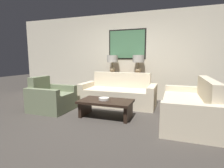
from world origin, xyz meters
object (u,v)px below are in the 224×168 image
table_lamp_left (112,61)px  couch_by_side (189,107)px  couch_by_back_wall (118,94)px  coffee_table (106,105)px  decorative_bowl (104,99)px  table_lamp_right (138,61)px  armchair_near_back_wall (51,99)px  console_table (125,87)px

table_lamp_left → couch_by_side: size_ratio=0.28×
table_lamp_left → couch_by_back_wall: table_lamp_left is taller
couch_by_back_wall → coffee_table: couch_by_back_wall is taller
couch_by_side → decorative_bowl: size_ratio=8.94×
table_lamp_right → armchair_near_back_wall: bearing=-135.6°
couch_by_side → couch_by_back_wall: bearing=155.7°
table_lamp_left → couch_by_back_wall: 1.20m
table_lamp_right → decorative_bowl: 1.99m
coffee_table → armchair_near_back_wall: armchair_near_back_wall is taller
table_lamp_left → decorative_bowl: size_ratio=2.49×
console_table → coffee_table: bearing=-87.9°
coffee_table → decorative_bowl: (-0.04, 0.00, 0.12)m
table_lamp_right → armchair_near_back_wall: 2.67m
couch_by_side → table_lamp_left: bearing=145.5°
couch_by_back_wall → armchair_near_back_wall: 1.75m
decorative_bowl → armchair_near_back_wall: bearing=178.7°
coffee_table → decorative_bowl: decorative_bowl is taller
table_lamp_right → couch_by_back_wall: size_ratio=0.28×
couch_by_side → table_lamp_right: bearing=132.0°
console_table → coffee_table: (0.06, -1.79, -0.13)m
table_lamp_right → couch_by_side: (1.32, -1.47, -0.90)m
table_lamp_right → couch_by_back_wall: bearing=-120.7°
table_lamp_right → couch_by_back_wall: table_lamp_right is taller
console_table → couch_by_back_wall: size_ratio=0.62×
table_lamp_left → armchair_near_back_wall: bearing=-119.2°
table_lamp_left → coffee_table: 2.06m
couch_by_back_wall → table_lamp_left: bearing=120.7°
console_table → armchair_near_back_wall: size_ratio=1.40×
console_table → couch_by_side: bearing=-40.3°
table_lamp_left → table_lamp_right: 0.81m
table_lamp_right → armchair_near_back_wall: (-1.79, -1.75, -0.90)m
coffee_table → console_table: bearing=92.1°
coffee_table → table_lamp_left: bearing=104.8°
console_table → couch_by_back_wall: couch_by_back_wall is taller
console_table → coffee_table: console_table is taller
couch_by_back_wall → coffee_table: size_ratio=1.79×
armchair_near_back_wall → console_table: bearing=51.7°
table_lamp_right → coffee_table: bearing=-100.9°
table_lamp_left → armchair_near_back_wall: size_ratio=0.63×
couch_by_back_wall → armchair_near_back_wall: bearing=-142.4°
table_lamp_right → coffee_table: size_ratio=0.50×
console_table → couch_by_side: size_ratio=0.62×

